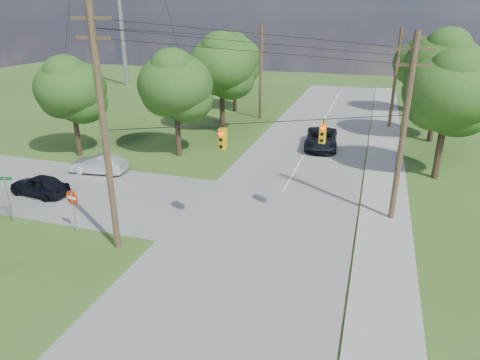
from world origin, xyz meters
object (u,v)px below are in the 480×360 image
(pole_ne, at_px, (404,128))
(car_cross_dark, at_px, (39,185))
(car_cross_silver, at_px, (98,164))
(do_not_enter_sign, at_px, (73,203))
(pole_sw, at_px, (104,130))
(pole_north_w, at_px, (261,72))
(car_main_north, at_px, (321,139))
(pole_north_e, at_px, (395,78))

(pole_ne, distance_m, car_cross_dark, 22.80)
(car_cross_silver, bearing_deg, do_not_enter_sign, 21.60)
(pole_sw, bearing_deg, pole_north_w, 90.77)
(car_main_north, bearing_deg, car_cross_silver, -147.87)
(pole_ne, xyz_separation_m, pole_north_e, (-0.00, 22.00, -0.34))
(car_main_north, bearing_deg, pole_ne, -71.00)
(car_cross_silver, height_order, do_not_enter_sign, do_not_enter_sign)
(pole_ne, xyz_separation_m, car_cross_dark, (-22.05, -3.37, -4.73))
(pole_north_e, bearing_deg, do_not_enter_sign, -119.57)
(pole_north_w, distance_m, car_main_north, 12.94)
(car_main_north, distance_m, do_not_enter_sign, 22.51)
(pole_north_e, height_order, pole_north_w, same)
(pole_north_w, xyz_separation_m, car_main_north, (8.06, -9.18, -4.28))
(car_main_north, bearing_deg, pole_sw, -116.04)
(car_cross_dark, relative_size, car_main_north, 0.70)
(pole_ne, height_order, pole_north_w, pole_ne)
(pole_ne, height_order, car_main_north, pole_ne)
(pole_north_e, relative_size, do_not_enter_sign, 3.95)
(pole_ne, bearing_deg, pole_north_e, 90.00)
(pole_sw, bearing_deg, pole_north_e, 65.48)
(pole_ne, distance_m, pole_north_e, 22.00)
(pole_sw, xyz_separation_m, pole_north_e, (13.50, 29.60, -1.10))
(car_cross_silver, xyz_separation_m, car_main_north, (14.96, 11.52, 0.12))
(pole_ne, relative_size, pole_north_w, 1.05)
(car_cross_dark, relative_size, car_cross_silver, 0.97)
(pole_north_w, relative_size, car_cross_silver, 2.37)
(pole_north_w, bearing_deg, car_cross_dark, -107.80)
(pole_north_e, distance_m, car_cross_dark, 33.90)
(pole_ne, distance_m, pole_north_w, 26.03)
(do_not_enter_sign, bearing_deg, pole_ne, 32.89)
(pole_ne, bearing_deg, do_not_enter_sign, -156.95)
(pole_north_e, bearing_deg, car_cross_dark, -130.99)
(pole_sw, height_order, pole_ne, pole_sw)
(pole_ne, bearing_deg, car_cross_dark, -171.30)
(car_cross_dark, bearing_deg, do_not_enter_sign, 62.24)
(pole_north_e, height_order, car_cross_silver, pole_north_e)
(pole_sw, bearing_deg, car_cross_silver, 129.36)
(car_cross_dark, bearing_deg, pole_north_w, 167.44)
(car_cross_dark, bearing_deg, pole_sw, 68.92)
(car_cross_dark, distance_m, car_cross_silver, 4.84)
(pole_sw, bearing_deg, pole_ne, 29.38)
(pole_north_w, bearing_deg, pole_north_e, 0.00)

